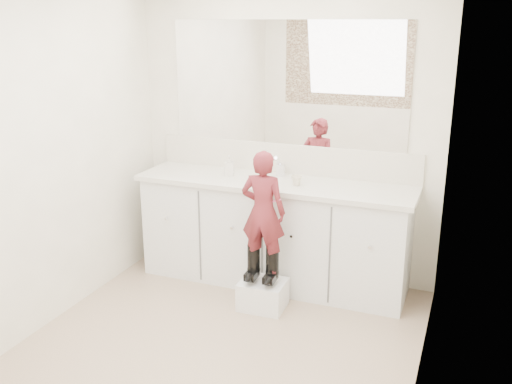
% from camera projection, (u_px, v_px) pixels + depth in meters
% --- Properties ---
extents(floor, '(3.00, 3.00, 0.00)m').
position_uv_depth(floor, '(211.00, 356.00, 3.79)').
color(floor, '#8E765D').
rests_on(floor, ground).
extents(wall_back, '(2.60, 0.00, 2.60)m').
position_uv_depth(wall_back, '(286.00, 137.00, 4.77)').
color(wall_back, beige).
rests_on(wall_back, floor).
extents(wall_front, '(2.60, 0.00, 2.60)m').
position_uv_depth(wall_front, '(25.00, 286.00, 2.10)').
color(wall_front, beige).
rests_on(wall_front, floor).
extents(wall_left, '(0.00, 3.00, 3.00)m').
position_uv_depth(wall_left, '(35.00, 163.00, 3.89)').
color(wall_left, beige).
rests_on(wall_left, floor).
extents(wall_right, '(0.00, 3.00, 3.00)m').
position_uv_depth(wall_right, '(429.00, 207.00, 2.98)').
color(wall_right, beige).
rests_on(wall_right, floor).
extents(vanity_cabinet, '(2.20, 0.55, 0.85)m').
position_uv_depth(vanity_cabinet, '(274.00, 234.00, 4.75)').
color(vanity_cabinet, silver).
rests_on(vanity_cabinet, floor).
extents(countertop, '(2.28, 0.58, 0.04)m').
position_uv_depth(countertop, '(274.00, 183.00, 4.61)').
color(countertop, beige).
rests_on(countertop, vanity_cabinet).
extents(backsplash, '(2.28, 0.03, 0.25)m').
position_uv_depth(backsplash, '(285.00, 158.00, 4.81)').
color(backsplash, beige).
rests_on(backsplash, countertop).
extents(mirror, '(2.00, 0.02, 1.00)m').
position_uv_depth(mirror, '(286.00, 84.00, 4.63)').
color(mirror, white).
rests_on(mirror, wall_back).
extents(dot_panel, '(2.00, 0.01, 1.20)m').
position_uv_depth(dot_panel, '(12.00, 167.00, 1.98)').
color(dot_panel, '#472819').
rests_on(dot_panel, wall_front).
extents(faucet, '(0.08, 0.08, 0.10)m').
position_uv_depth(faucet, '(280.00, 170.00, 4.74)').
color(faucet, silver).
rests_on(faucet, countertop).
extents(cup, '(0.09, 0.09, 0.08)m').
position_uv_depth(cup, '(297.00, 180.00, 4.47)').
color(cup, beige).
rests_on(cup, countertop).
extents(soap_bottle, '(0.10, 0.10, 0.17)m').
position_uv_depth(soap_bottle, '(229.00, 166.00, 4.75)').
color(soap_bottle, beige).
rests_on(soap_bottle, countertop).
extents(step_stool, '(0.35, 0.30, 0.22)m').
position_uv_depth(step_stool, '(263.00, 294.00, 4.39)').
color(step_stool, white).
rests_on(step_stool, floor).
extents(boot_left, '(0.11, 0.19, 0.29)m').
position_uv_depth(boot_left, '(254.00, 263.00, 4.34)').
color(boot_left, black).
rests_on(boot_left, step_stool).
extents(boot_right, '(0.11, 0.19, 0.29)m').
position_uv_depth(boot_right, '(272.00, 266.00, 4.29)').
color(boot_right, black).
rests_on(boot_right, step_stool).
extents(toddler, '(0.34, 0.23, 0.93)m').
position_uv_depth(toddler, '(263.00, 212.00, 4.20)').
color(toddler, '#A6333B').
rests_on(toddler, step_stool).
extents(toothbrush, '(0.14, 0.02, 0.06)m').
position_uv_depth(toothbrush, '(272.00, 202.00, 4.15)').
color(toothbrush, '#CA4E7C').
rests_on(toothbrush, toddler).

